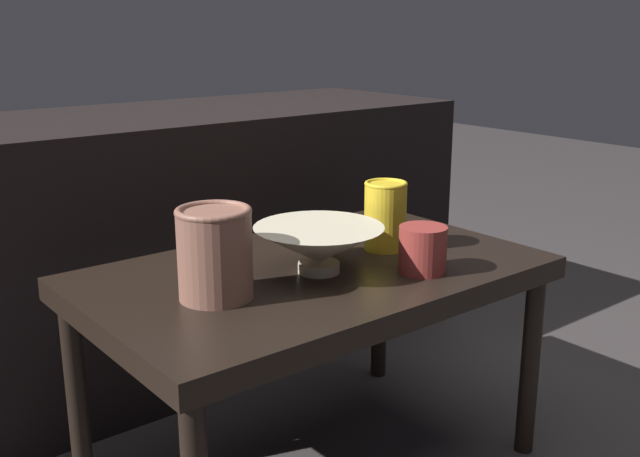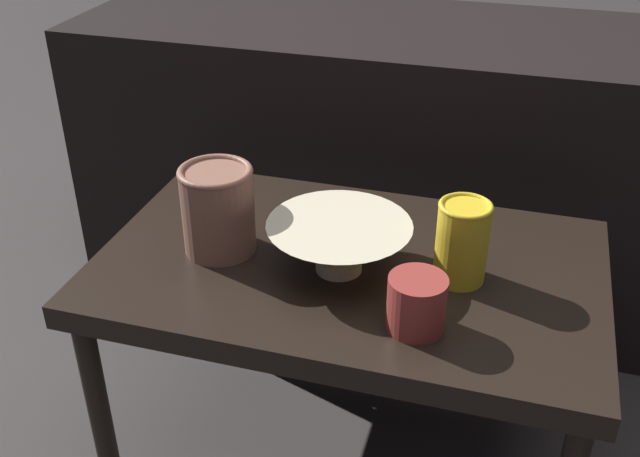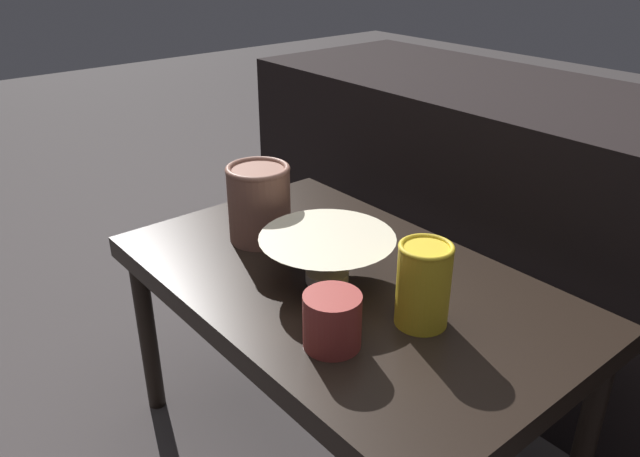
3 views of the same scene
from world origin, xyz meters
The scene contains 6 objects.
table centered at (0.00, 0.00, 0.36)m, with size 0.80×0.49×0.41m.
couch_backdrop centered at (0.00, 0.60, 0.31)m, with size 1.50×0.50×0.62m.
bowl centered at (-0.01, -0.03, 0.46)m, with size 0.23×0.23×0.08m.
vase_textured_left centered at (-0.21, -0.02, 0.48)m, with size 0.12×0.12×0.15m.
vase_colorful_right centered at (0.17, 0.00, 0.47)m, with size 0.08×0.08×0.13m.
cup centered at (0.13, -0.14, 0.45)m, with size 0.08×0.08×0.08m.
Camera 1 is at (-0.78, -0.99, 0.83)m, focal length 42.00 mm.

